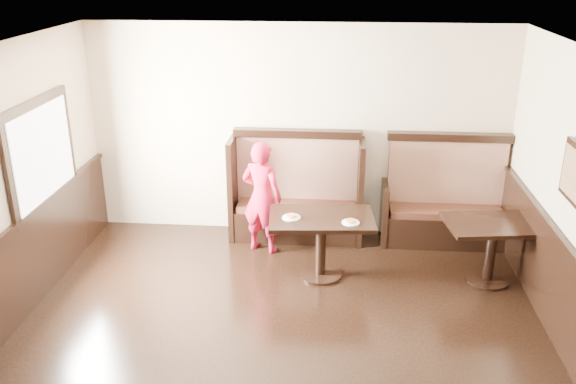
# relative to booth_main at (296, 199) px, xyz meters

# --- Properties ---
(room_shell) EXTENTS (7.00, 7.00, 7.00)m
(room_shell) POSITION_rel_booth_main_xyz_m (-0.30, -3.01, 0.14)
(room_shell) COLOR tan
(room_shell) RESTS_ON ground
(booth_main) EXTENTS (1.75, 0.72, 1.45)m
(booth_main) POSITION_rel_booth_main_xyz_m (0.00, 0.00, 0.00)
(booth_main) COLOR black
(booth_main) RESTS_ON ground
(booth_neighbor) EXTENTS (1.65, 0.72, 1.45)m
(booth_neighbor) POSITION_rel_booth_main_xyz_m (1.95, -0.00, -0.05)
(booth_neighbor) COLOR black
(booth_neighbor) RESTS_ON ground
(table_main) EXTENTS (1.26, 0.85, 0.77)m
(table_main) POSITION_rel_booth_main_xyz_m (0.36, -1.09, 0.06)
(table_main) COLOR black
(table_main) RESTS_ON ground
(table_neighbor) EXTENTS (1.17, 0.85, 0.75)m
(table_neighbor) POSITION_rel_booth_main_xyz_m (2.32, -1.05, 0.03)
(table_neighbor) COLOR black
(table_neighbor) RESTS_ON ground
(child) EXTENTS (0.62, 0.50, 1.46)m
(child) POSITION_rel_booth_main_xyz_m (-0.40, -0.47, 0.20)
(child) COLOR #B1122F
(child) RESTS_ON ground
(pizza_plate_left) EXTENTS (0.21, 0.21, 0.04)m
(pizza_plate_left) POSITION_rel_booth_main_xyz_m (0.02, -1.16, 0.25)
(pizza_plate_left) COLOR white
(pizza_plate_left) RESTS_ON table_main
(pizza_plate_right) EXTENTS (0.20, 0.20, 0.04)m
(pizza_plate_right) POSITION_rel_booth_main_xyz_m (0.70, -1.24, 0.25)
(pizza_plate_right) COLOR white
(pizza_plate_right) RESTS_ON table_main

